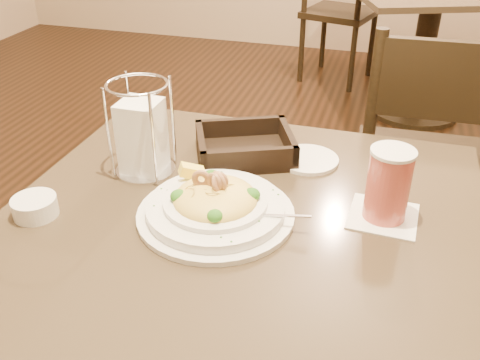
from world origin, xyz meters
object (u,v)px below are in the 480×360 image
(dining_chair_near, at_px, (423,158))
(napkin_caddy, at_px, (142,135))
(background_table, at_px, (428,30))
(pasta_bowl, at_px, (215,204))
(bread_basket, at_px, (245,148))
(butter_ramekin, at_px, (35,207))
(dining_chair_far, at_px, (338,7))
(side_plate, at_px, (308,159))
(drink_glass, at_px, (388,185))
(main_table, at_px, (237,313))

(dining_chair_near, bearing_deg, napkin_caddy, 46.38)
(background_table, distance_m, pasta_bowl, 2.43)
(background_table, bearing_deg, dining_chair_near, -90.59)
(pasta_bowl, xyz_separation_m, bread_basket, (-0.01, 0.25, -0.01))
(bread_basket, bearing_deg, butter_ramekin, -132.92)
(dining_chair_far, xyz_separation_m, bread_basket, (0.11, -2.54, 0.26))
(dining_chair_far, relative_size, bread_basket, 3.54)
(butter_ramekin, bearing_deg, dining_chair_near, 50.79)
(background_table, relative_size, bread_basket, 4.43)
(bread_basket, distance_m, side_plate, 0.14)
(dining_chair_near, relative_size, drink_glass, 6.55)
(background_table, bearing_deg, pasta_bowl, -100.28)
(drink_glass, bearing_deg, butter_ramekin, -163.96)
(main_table, xyz_separation_m, dining_chair_near, (0.37, 0.82, -0.00))
(dining_chair_near, bearing_deg, side_plate, 60.47)
(dining_chair_far, relative_size, butter_ramekin, 11.08)
(background_table, xyz_separation_m, butter_ramekin, (-0.76, -2.47, 0.25))
(napkin_caddy, bearing_deg, side_plate, 23.60)
(bread_basket, xyz_separation_m, butter_ramekin, (-0.31, -0.34, -0.00))
(bread_basket, xyz_separation_m, side_plate, (0.14, 0.02, -0.02))
(main_table, bearing_deg, butter_ramekin, -166.95)
(bread_basket, distance_m, butter_ramekin, 0.46)
(bread_basket, bearing_deg, drink_glass, -26.22)
(butter_ramekin, bearing_deg, drink_glass, 16.04)
(dining_chair_near, bearing_deg, drink_glass, 79.20)
(drink_glass, bearing_deg, bread_basket, 153.78)
(main_table, relative_size, napkin_caddy, 4.43)
(dining_chair_near, xyz_separation_m, butter_ramekin, (-0.74, -0.91, 0.25))
(dining_chair_far, bearing_deg, bread_basket, 107.20)
(dining_chair_far, distance_m, pasta_bowl, 2.80)
(dining_chair_far, bearing_deg, background_table, 157.84)
(dining_chair_near, bearing_deg, dining_chair_far, -76.92)
(background_table, relative_size, napkin_caddy, 5.74)
(main_table, bearing_deg, napkin_caddy, 152.71)
(main_table, distance_m, napkin_caddy, 0.42)
(background_table, relative_size, butter_ramekin, 13.89)
(bread_basket, height_order, butter_ramekin, bread_basket)
(background_table, xyz_separation_m, pasta_bowl, (-0.43, -2.37, 0.26))
(bread_basket, bearing_deg, napkin_caddy, -146.33)
(drink_glass, distance_m, butter_ramekin, 0.66)
(bread_basket, bearing_deg, background_table, 78.21)
(dining_chair_near, distance_m, napkin_caddy, 0.98)
(background_table, relative_size, drink_glass, 8.21)
(main_table, xyz_separation_m, drink_glass, (0.26, 0.10, 0.30))
(dining_chair_far, relative_size, napkin_caddy, 4.57)
(background_table, xyz_separation_m, side_plate, (-0.30, -2.11, 0.24))
(drink_glass, relative_size, side_plate, 1.04)
(napkin_caddy, relative_size, side_plate, 1.49)
(background_table, xyz_separation_m, bread_basket, (-0.44, -2.13, 0.25))
(main_table, height_order, side_plate, side_plate)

